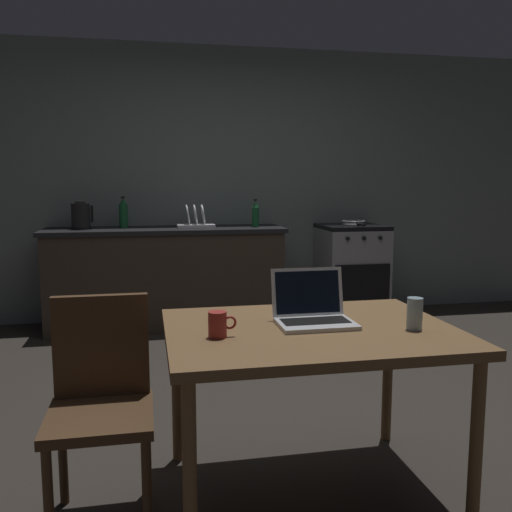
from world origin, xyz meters
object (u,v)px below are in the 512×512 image
laptop (313,313)px  coffee_mug (218,324)px  drinking_glass (415,314)px  dish_rack (195,222)px  electric_kettle (81,216)px  chair (101,393)px  bottle (255,214)px  stove_oven (351,271)px  dining_table (310,344)px  frying_pan (354,223)px  bottle_b (123,213)px

laptop → coffee_mug: bearing=-176.7°
drinking_glass → dish_rack: size_ratio=0.39×
laptop → coffee_mug: (-0.42, -0.13, 0.01)m
drinking_glass → electric_kettle: bearing=118.2°
chair → bottle: (1.19, 2.86, 0.53)m
stove_oven → electric_kettle: 2.60m
stove_oven → laptop: (-1.28, -2.87, 0.32)m
coffee_mug → drinking_glass: bearing=-3.2°
dining_table → laptop: laptop is taller
chair → frying_pan: (2.17, 2.88, 0.44)m
laptop → bottle_b: 3.10m
stove_oven → laptop: 3.16m
bottle_b → electric_kettle: bearing=-167.6°
laptop → frying_pan: bearing=52.1°
dining_table → dish_rack: dish_rack is taller
chair → coffee_mug: size_ratio=7.84×
stove_oven → dining_table: size_ratio=0.76×
drinking_glass → dish_rack: 3.11m
chair → dish_rack: (0.64, 2.91, 0.46)m
bottle → electric_kettle: bearing=178.2°
coffee_mug → dish_rack: size_ratio=0.33×
coffee_mug → laptop: bearing=16.8°
coffee_mug → bottle_b: (-0.47, 3.08, 0.27)m
stove_oven → bottle_b: bearing=177.8°
laptop → drinking_glass: 0.42m
chair → frying_pan: bearing=32.8°
coffee_mug → dish_rack: 3.01m
dining_table → electric_kettle: size_ratio=4.83×
laptop → coffee_mug: size_ratio=2.87×
stove_oven → coffee_mug: 3.47m
stove_oven → chair: (-2.16, -2.91, 0.04)m
laptop → frying_pan: frying_pan is taller
electric_kettle → dish_rack: size_ratio=0.72×
chair → bottle_b: size_ratio=3.06×
electric_kettle → bottle_b: (0.36, 0.08, 0.02)m
dining_table → dish_rack: (-0.21, 2.93, 0.30)m
stove_oven → electric_kettle: bearing=179.9°
electric_kettle → frying_pan: bearing=-0.7°
frying_pan → laptop: bearing=-114.3°
stove_oven → drinking_glass: bearing=-106.5°
stove_oven → bottle_b: 2.25m
dining_table → electric_kettle: bearing=112.7°
electric_kettle → coffee_mug: size_ratio=2.21×
drinking_glass → bottle_b: bottle_b is taller
stove_oven → dining_table: (-1.31, -2.93, 0.20)m
bottle_b → frying_pan: bearing=-2.9°
electric_kettle → bottle_b: 0.37m
stove_oven → frying_pan: bearing=-79.4°
dining_table → coffee_mug: 0.42m
dining_table → chair: (-0.85, 0.02, -0.16)m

